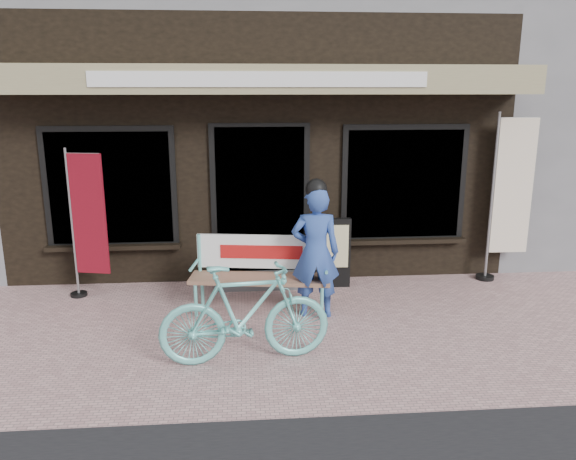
{
  "coord_description": "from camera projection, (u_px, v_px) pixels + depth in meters",
  "views": [
    {
      "loc": [
        -0.22,
        -5.59,
        2.65
      ],
      "look_at": [
        0.28,
        0.7,
        1.05
      ],
      "focal_mm": 35.0,
      "sensor_mm": 36.0,
      "label": 1
    }
  ],
  "objects": [
    {
      "name": "menu_stand",
      "position": [
        333.0,
        252.0,
        7.59
      ],
      "size": [
        0.48,
        0.12,
        0.96
      ],
      "rotation": [
        0.0,
        0.0,
        -0.03
      ],
      "color": "black",
      "rests_on": "ground"
    },
    {
      "name": "ground",
      "position": [
        267.0,
        340.0,
        6.07
      ],
      "size": [
        70.0,
        70.0,
        0.0
      ],
      "primitive_type": "plane",
      "color": "#BF9492",
      "rests_on": "ground"
    },
    {
      "name": "bench",
      "position": [
        261.0,
        267.0,
        6.81
      ],
      "size": [
        1.73,
        0.66,
        0.91
      ],
      "rotation": [
        0.0,
        0.0,
        -0.14
      ],
      "color": "#67CAC3",
      "rests_on": "ground"
    },
    {
      "name": "nobori_red",
      "position": [
        86.0,
        222.0,
        7.09
      ],
      "size": [
        0.58,
        0.25,
        1.94
      ],
      "rotation": [
        0.0,
        0.0,
        -0.21
      ],
      "color": "gray",
      "rests_on": "ground"
    },
    {
      "name": "bicycle",
      "position": [
        245.0,
        314.0,
        5.49
      ],
      "size": [
        1.72,
        0.66,
        1.01
      ],
      "primitive_type": "imported",
      "rotation": [
        0.0,
        0.0,
        1.68
      ],
      "color": "#67CAC3",
      "rests_on": "ground"
    },
    {
      "name": "person",
      "position": [
        315.0,
        250.0,
        6.56
      ],
      "size": [
        0.6,
        0.42,
        1.65
      ],
      "rotation": [
        0.0,
        0.0,
        -0.08
      ],
      "color": "#2E4C9F",
      "rests_on": "ground"
    },
    {
      "name": "storefront",
      "position": [
        254.0,
        68.0,
        10.13
      ],
      "size": [
        7.0,
        6.77,
        6.0
      ],
      "color": "black",
      "rests_on": "ground"
    },
    {
      "name": "nobori_cream",
      "position": [
        509.0,
        196.0,
        7.73
      ],
      "size": [
        0.69,
        0.26,
        2.35
      ],
      "rotation": [
        0.0,
        0.0,
        -0.03
      ],
      "color": "gray",
      "rests_on": "ground"
    }
  ]
}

